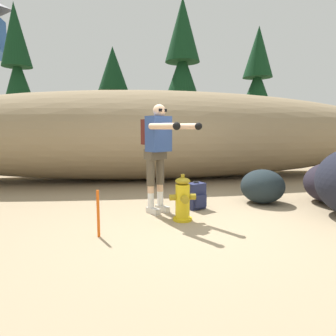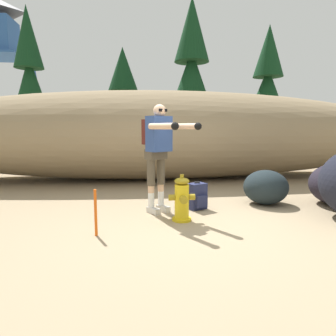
% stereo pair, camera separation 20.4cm
% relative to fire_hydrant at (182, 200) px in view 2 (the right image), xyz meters
% --- Properties ---
extents(ground_plane, '(56.00, 56.00, 0.04)m').
position_rel_fire_hydrant_xyz_m(ground_plane, '(0.14, -0.12, -0.34)').
color(ground_plane, '#998466').
extents(dirt_embankment, '(14.70, 3.20, 2.35)m').
position_rel_fire_hydrant_xyz_m(dirt_embankment, '(0.14, 3.86, 0.86)').
color(dirt_embankment, '#897556').
rests_on(dirt_embankment, ground_plane).
extents(fire_hydrant, '(0.39, 0.34, 0.69)m').
position_rel_fire_hydrant_xyz_m(fire_hydrant, '(0.00, 0.00, 0.00)').
color(fire_hydrant, gold).
rests_on(fire_hydrant, ground_plane).
extents(utility_worker, '(0.86, 1.02, 1.73)m').
position_rel_fire_hydrant_xyz_m(utility_worker, '(-0.30, 0.47, 0.79)').
color(utility_worker, beige).
rests_on(utility_worker, ground_plane).
extents(spare_backpack, '(0.36, 0.35, 0.47)m').
position_rel_fire_hydrant_xyz_m(spare_backpack, '(0.36, 0.61, -0.10)').
color(spare_backpack, '#23284C').
rests_on(spare_backpack, ground_plane).
extents(boulder_mid, '(0.90, 0.87, 0.62)m').
position_rel_fire_hydrant_xyz_m(boulder_mid, '(1.66, 0.80, -0.01)').
color(boulder_mid, '#1C262A').
rests_on(boulder_mid, ground_plane).
extents(pine_tree_far_left, '(1.84, 1.84, 6.41)m').
position_rel_fire_hydrant_xyz_m(pine_tree_far_left, '(-5.00, 9.30, 3.11)').
color(pine_tree_far_left, '#47331E').
rests_on(pine_tree_far_left, ground_plane).
extents(pine_tree_left, '(2.23, 2.23, 5.26)m').
position_rel_fire_hydrant_xyz_m(pine_tree_left, '(-1.16, 10.92, 2.52)').
color(pine_tree_left, '#47331E').
rests_on(pine_tree_left, ground_plane).
extents(pine_tree_center, '(2.39, 2.39, 7.07)m').
position_rel_fire_hydrant_xyz_m(pine_tree_center, '(1.93, 9.31, 3.50)').
color(pine_tree_center, '#47331E').
rests_on(pine_tree_center, ground_plane).
extents(pine_tree_right, '(2.04, 2.04, 5.88)m').
position_rel_fire_hydrant_xyz_m(pine_tree_right, '(5.31, 8.86, 2.93)').
color(pine_tree_right, '#47331E').
rests_on(pine_tree_right, ground_plane).
extents(survey_stake, '(0.04, 0.04, 0.60)m').
position_rel_fire_hydrant_xyz_m(survey_stake, '(-1.18, -0.50, -0.02)').
color(survey_stake, '#E55914').
rests_on(survey_stake, ground_plane).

